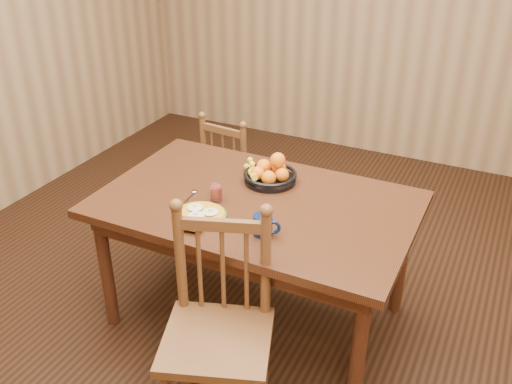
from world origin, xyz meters
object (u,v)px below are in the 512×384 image
at_px(chair_far, 235,174).
at_px(breakfast_plate, 199,215).
at_px(fruit_bowl, 270,173).
at_px(chair_near, 218,330).
at_px(coffee_mug, 264,225).
at_px(dining_table, 256,215).

distance_m(chair_far, breakfast_plate, 1.19).
distance_m(breakfast_plate, fruit_bowl, 0.52).
xyz_separation_m(chair_far, breakfast_plate, (0.38, -1.07, 0.35)).
xyz_separation_m(chair_far, chair_near, (0.70, -1.48, 0.07)).
relative_size(breakfast_plate, coffee_mug, 2.20).
relative_size(chair_near, breakfast_plate, 3.43).
xyz_separation_m(chair_far, fruit_bowl, (0.53, -0.58, 0.38)).
xyz_separation_m(coffee_mug, fruit_bowl, (-0.20, 0.49, -0.00)).
height_order(chair_far, fruit_bowl, fruit_bowl).
relative_size(chair_near, fruit_bowl, 3.11).
xyz_separation_m(dining_table, fruit_bowl, (-0.03, 0.22, 0.13)).
xyz_separation_m(chair_near, fruit_bowl, (-0.18, 0.90, 0.31)).
bearing_deg(chair_near, dining_table, 82.86).
bearing_deg(chair_near, coffee_mug, 67.33).
bearing_deg(coffee_mug, dining_table, 122.36).
xyz_separation_m(chair_far, coffee_mug, (0.72, -1.07, 0.39)).
relative_size(dining_table, chair_far, 1.87).
relative_size(breakfast_plate, fruit_bowl, 0.91).
relative_size(dining_table, breakfast_plate, 5.45).
relative_size(chair_far, coffee_mug, 6.41).
bearing_deg(chair_far, chair_near, 121.15).
distance_m(dining_table, chair_far, 1.01).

